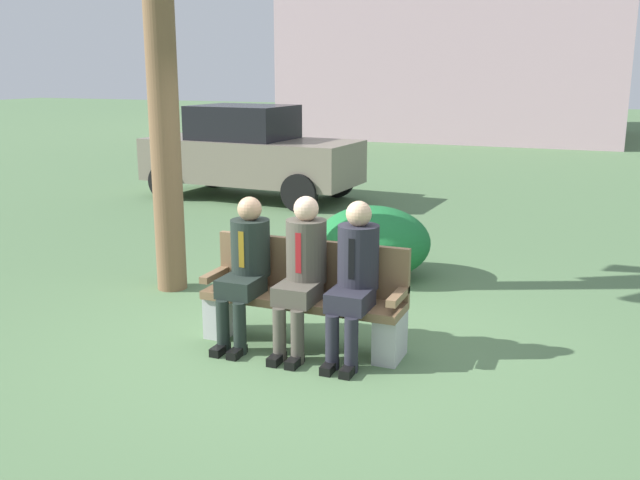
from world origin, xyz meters
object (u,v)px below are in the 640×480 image
(seated_man_right, at_px, (355,273))
(shrub_near_bench, at_px, (373,242))
(seated_man_middle, at_px, (302,266))
(parked_car_near, at_px, (249,153))
(park_bench, at_px, (305,298))
(seated_man_left, at_px, (246,263))

(seated_man_right, relative_size, shrub_near_bench, 1.00)
(shrub_near_bench, bearing_deg, seated_man_middle, -87.16)
(seated_man_right, relative_size, parked_car_near, 0.33)
(seated_man_middle, bearing_deg, park_bench, 103.30)
(seated_man_middle, xyz_separation_m, seated_man_right, (0.46, -0.00, -0.00))
(seated_man_middle, bearing_deg, seated_man_left, -179.56)
(seated_man_left, bearing_deg, shrub_near_bench, 79.91)
(seated_man_right, bearing_deg, seated_man_left, -179.81)
(seated_man_right, height_order, shrub_near_bench, seated_man_right)
(parked_car_near, bearing_deg, shrub_near_bench, -47.64)
(shrub_near_bench, bearing_deg, parked_car_near, 132.36)
(seated_man_middle, xyz_separation_m, shrub_near_bench, (-0.11, 2.31, -0.32))
(park_bench, distance_m, shrub_near_bench, 2.18)
(park_bench, bearing_deg, parked_car_near, 121.10)
(seated_man_middle, bearing_deg, seated_man_right, -0.10)
(park_bench, relative_size, seated_man_right, 1.35)
(park_bench, distance_m, seated_man_left, 0.59)
(seated_man_left, bearing_deg, seated_man_middle, 0.44)
(seated_man_left, height_order, shrub_near_bench, seated_man_left)
(park_bench, height_order, parked_car_near, parked_car_near)
(park_bench, xyz_separation_m, seated_man_left, (-0.50, -0.13, 0.30))
(seated_man_left, distance_m, seated_man_right, 0.99)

